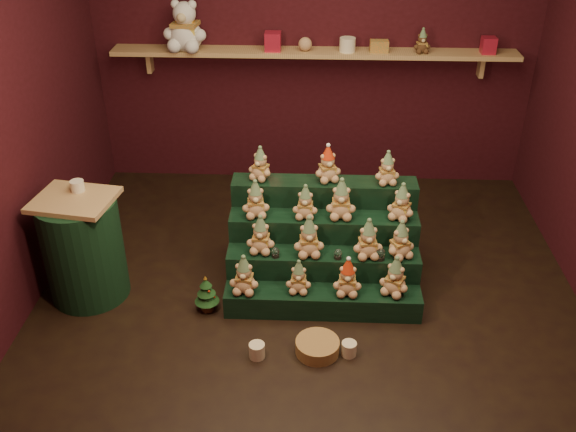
{
  "coord_description": "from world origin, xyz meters",
  "views": [
    {
      "loc": [
        0.01,
        -3.75,
        2.97
      ],
      "look_at": [
        -0.16,
        0.25,
        0.58
      ],
      "focal_mm": 40.0,
      "sensor_mm": 36.0,
      "label": 1
    }
  ],
  "objects_px": {
    "riser_tier_front": "(322,302)",
    "snow_globe_b": "(338,254)",
    "wicker_basket": "(317,347)",
    "mini_christmas_tree": "(206,293)",
    "brown_bear": "(422,41)",
    "side_table": "(83,248)",
    "mug_left": "(257,351)",
    "mug_right": "(349,349)",
    "snow_globe_a": "(276,252)",
    "white_bear": "(185,19)",
    "snow_globe_c": "(381,254)"
  },
  "relations": [
    {
      "from": "riser_tier_front",
      "to": "side_table",
      "type": "distance_m",
      "value": 1.77
    },
    {
      "from": "mug_left",
      "to": "mug_right",
      "type": "relative_size",
      "value": 1.06
    },
    {
      "from": "riser_tier_front",
      "to": "mug_right",
      "type": "xyz_separation_m",
      "value": [
        0.17,
        -0.44,
        -0.04
      ]
    },
    {
      "from": "riser_tier_front",
      "to": "snow_globe_b",
      "type": "xyz_separation_m",
      "value": [
        0.1,
        0.16,
        0.31
      ]
    },
    {
      "from": "snow_globe_c",
      "to": "white_bear",
      "type": "height_order",
      "value": "white_bear"
    },
    {
      "from": "side_table",
      "to": "wicker_basket",
      "type": "xyz_separation_m",
      "value": [
        1.7,
        -0.57,
        -0.36
      ]
    },
    {
      "from": "snow_globe_c",
      "to": "white_bear",
      "type": "bearing_deg",
      "value": 132.13
    },
    {
      "from": "brown_bear",
      "to": "mini_christmas_tree",
      "type": "bearing_deg",
      "value": -137.03
    },
    {
      "from": "mug_left",
      "to": "brown_bear",
      "type": "distance_m",
      "value": 3.08
    },
    {
      "from": "mug_right",
      "to": "snow_globe_a",
      "type": "bearing_deg",
      "value": 130.97
    },
    {
      "from": "riser_tier_front",
      "to": "white_bear",
      "type": "distance_m",
      "value": 2.76
    },
    {
      "from": "riser_tier_front",
      "to": "snow_globe_b",
      "type": "bearing_deg",
      "value": 57.56
    },
    {
      "from": "mini_christmas_tree",
      "to": "snow_globe_c",
      "type": "bearing_deg",
      "value": 7.98
    },
    {
      "from": "mug_left",
      "to": "mug_right",
      "type": "height_order",
      "value": "mug_left"
    },
    {
      "from": "mini_christmas_tree",
      "to": "brown_bear",
      "type": "relative_size",
      "value": 1.46
    },
    {
      "from": "riser_tier_front",
      "to": "snow_globe_b",
      "type": "distance_m",
      "value": 0.36
    },
    {
      "from": "snow_globe_b",
      "to": "mug_left",
      "type": "distance_m",
      "value": 0.9
    },
    {
      "from": "snow_globe_c",
      "to": "mug_left",
      "type": "distance_m",
      "value": 1.11
    },
    {
      "from": "snow_globe_a",
      "to": "snow_globe_b",
      "type": "height_order",
      "value": "same"
    },
    {
      "from": "mug_right",
      "to": "brown_bear",
      "type": "height_order",
      "value": "brown_bear"
    },
    {
      "from": "snow_globe_c",
      "to": "mug_left",
      "type": "relative_size",
      "value": 0.87
    },
    {
      "from": "mug_left",
      "to": "mug_right",
      "type": "xyz_separation_m",
      "value": [
        0.61,
        0.05,
        -0.0
      ]
    },
    {
      "from": "mini_christmas_tree",
      "to": "snow_globe_b",
      "type": "bearing_deg",
      "value": 10.52
    },
    {
      "from": "side_table",
      "to": "brown_bear",
      "type": "distance_m",
      "value": 3.3
    },
    {
      "from": "mini_christmas_tree",
      "to": "brown_bear",
      "type": "xyz_separation_m",
      "value": [
        1.66,
        1.98,
        1.28
      ]
    },
    {
      "from": "white_bear",
      "to": "mini_christmas_tree",
      "type": "bearing_deg",
      "value": -71.9
    },
    {
      "from": "snow_globe_b",
      "to": "brown_bear",
      "type": "relative_size",
      "value": 0.37
    },
    {
      "from": "side_table",
      "to": "mug_right",
      "type": "bearing_deg",
      "value": -8.09
    },
    {
      "from": "brown_bear",
      "to": "side_table",
      "type": "bearing_deg",
      "value": -151.69
    },
    {
      "from": "mini_christmas_tree",
      "to": "white_bear",
      "type": "xyz_separation_m",
      "value": [
        -0.4,
        1.98,
        1.44
      ]
    },
    {
      "from": "mini_christmas_tree",
      "to": "wicker_basket",
      "type": "height_order",
      "value": "mini_christmas_tree"
    },
    {
      "from": "snow_globe_b",
      "to": "wicker_basket",
      "type": "distance_m",
      "value": 0.69
    },
    {
      "from": "snow_globe_b",
      "to": "white_bear",
      "type": "bearing_deg",
      "value": 126.4
    },
    {
      "from": "mini_christmas_tree",
      "to": "snow_globe_a",
      "type": "bearing_deg",
      "value": 19.56
    },
    {
      "from": "riser_tier_front",
      "to": "snow_globe_c",
      "type": "height_order",
      "value": "snow_globe_c"
    },
    {
      "from": "mug_left",
      "to": "wicker_basket",
      "type": "xyz_separation_m",
      "value": [
        0.4,
        0.06,
        -0.01
      ]
    },
    {
      "from": "mug_left",
      "to": "riser_tier_front",
      "type": "bearing_deg",
      "value": 48.32
    },
    {
      "from": "riser_tier_front",
      "to": "mug_left",
      "type": "height_order",
      "value": "riser_tier_front"
    },
    {
      "from": "snow_globe_a",
      "to": "brown_bear",
      "type": "height_order",
      "value": "brown_bear"
    },
    {
      "from": "mini_christmas_tree",
      "to": "white_bear",
      "type": "distance_m",
      "value": 2.48
    },
    {
      "from": "white_bear",
      "to": "brown_bear",
      "type": "relative_size",
      "value": 2.61
    },
    {
      "from": "riser_tier_front",
      "to": "snow_globe_a",
      "type": "xyz_separation_m",
      "value": [
        -0.34,
        0.16,
        0.31
      ]
    },
    {
      "from": "snow_globe_a",
      "to": "wicker_basket",
      "type": "xyz_separation_m",
      "value": [
        0.31,
        -0.58,
        -0.35
      ]
    },
    {
      "from": "snow_globe_b",
      "to": "white_bear",
      "type": "height_order",
      "value": "white_bear"
    },
    {
      "from": "snow_globe_b",
      "to": "mini_christmas_tree",
      "type": "distance_m",
      "value": 0.98
    },
    {
      "from": "snow_globe_b",
      "to": "mini_christmas_tree",
      "type": "relative_size",
      "value": 0.25
    },
    {
      "from": "mini_christmas_tree",
      "to": "white_bear",
      "type": "bearing_deg",
      "value": 101.4
    },
    {
      "from": "mini_christmas_tree",
      "to": "wicker_basket",
      "type": "relative_size",
      "value": 1.03
    },
    {
      "from": "brown_bear",
      "to": "riser_tier_front",
      "type": "bearing_deg",
      "value": -119.95
    },
    {
      "from": "white_bear",
      "to": "mug_left",
      "type": "bearing_deg",
      "value": -65.23
    }
  ]
}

